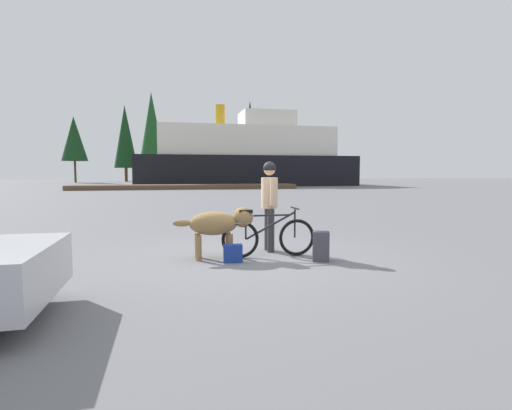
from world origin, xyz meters
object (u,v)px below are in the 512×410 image
object	(u,v)px
dog	(219,224)
handbag_pannier	(233,253)
sailboat_moored	(286,180)
bicycle	(268,237)
ferry_boat	(247,158)
person_cyclist	(269,197)
backpack	(321,246)

from	to	relation	value
dog	handbag_pannier	bearing A→B (deg)	-62.77
sailboat_moored	bicycle	bearing A→B (deg)	-107.17
handbag_pannier	ferry_boat	distance (m)	39.22
person_cyclist	sailboat_moored	xyz separation A→B (m)	(12.93, 41.84, -0.55)
person_cyclist	dog	size ratio (longest dim) A/B	1.22
dog	ferry_boat	distance (m)	38.87
dog	ferry_boat	size ratio (longest dim) A/B	0.06
dog	handbag_pannier	world-z (taller)	dog
dog	handbag_pannier	xyz separation A→B (m)	(0.19, -0.37, -0.47)
person_cyclist	sailboat_moored	world-z (taller)	sailboat_moored
handbag_pannier	ferry_boat	world-z (taller)	ferry_boat
person_cyclist	backpack	xyz separation A→B (m)	(0.65, -1.06, -0.79)
backpack	handbag_pannier	xyz separation A→B (m)	(-1.50, 0.25, -0.11)
backpack	handbag_pannier	bearing A→B (deg)	170.37
dog	sailboat_moored	world-z (taller)	sailboat_moored
person_cyclist	handbag_pannier	bearing A→B (deg)	-136.39
backpack	sailboat_moored	xyz separation A→B (m)	(12.29, 42.90, 0.24)
sailboat_moored	person_cyclist	bearing A→B (deg)	-107.17
bicycle	ferry_boat	size ratio (longest dim) A/B	0.07
sailboat_moored	ferry_boat	bearing A→B (deg)	-144.09
bicycle	sailboat_moored	bearing A→B (deg)	72.83
bicycle	handbag_pannier	xyz separation A→B (m)	(-0.69, -0.28, -0.22)
handbag_pannier	sailboat_moored	distance (m)	44.82
person_cyclist	dog	distance (m)	1.21
handbag_pannier	person_cyclist	bearing A→B (deg)	43.61
backpack	handbag_pannier	distance (m)	1.52
dog	ferry_boat	world-z (taller)	ferry_boat
person_cyclist	dog	bearing A→B (deg)	-156.94
bicycle	backpack	size ratio (longest dim) A/B	3.35
dog	handbag_pannier	distance (m)	0.62
person_cyclist	backpack	distance (m)	1.47
sailboat_moored	backpack	bearing A→B (deg)	-105.98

